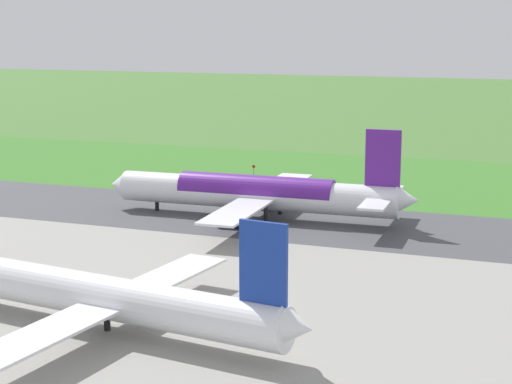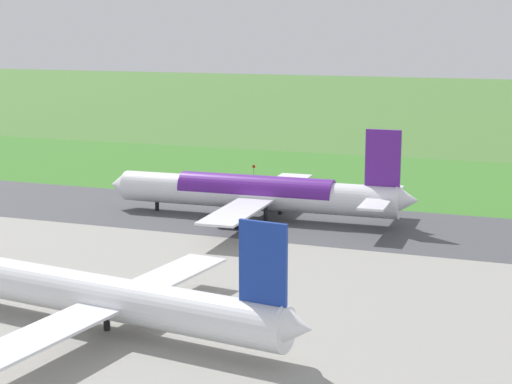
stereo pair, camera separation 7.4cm
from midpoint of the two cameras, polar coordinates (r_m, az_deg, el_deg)
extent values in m
plane|color=#477233|center=(137.92, 3.88, -2.11)|extent=(800.00, 800.00, 0.00)
cube|color=#47474C|center=(137.91, 3.88, -2.10)|extent=(600.00, 28.17, 0.06)
cube|color=gray|center=(87.78, -6.73, -10.05)|extent=(440.00, 110.00, 0.05)
cube|color=#3C782B|center=(170.14, 7.13, 0.39)|extent=(600.00, 80.00, 0.04)
cylinder|color=white|center=(140.06, 0.02, -0.12)|extent=(48.13, 6.64, 5.20)
cone|color=white|center=(149.98, -9.26, 0.49)|extent=(3.15, 5.03, 4.94)
cone|color=white|center=(134.23, 10.27, -0.54)|extent=(3.63, 4.52, 4.42)
cube|color=#591E8C|center=(133.70, 8.64, 2.30)|extent=(5.61, 0.67, 9.00)
cube|color=white|center=(129.51, 8.13, -0.81)|extent=(4.27, 9.12, 0.36)
cube|color=white|center=(140.13, 8.95, 0.08)|extent=(4.27, 9.12, 0.36)
cube|color=white|center=(129.65, -1.11, -1.23)|extent=(6.66, 22.17, 0.35)
cube|color=white|center=(150.12, 1.71, 0.49)|extent=(6.66, 22.17, 0.35)
cylinder|color=#23284C|center=(134.24, -1.61, -1.88)|extent=(4.58, 2.93, 2.80)
cylinder|color=#23284C|center=(148.07, 0.39, -0.63)|extent=(4.58, 2.93, 2.80)
cylinder|color=black|center=(147.26, -6.73, -0.62)|extent=(0.70, 0.70, 3.42)
cylinder|color=black|center=(135.95, 0.68, -1.54)|extent=(0.70, 0.70, 3.42)
cylinder|color=black|center=(143.40, 1.66, -0.87)|extent=(0.70, 0.70, 3.42)
cylinder|color=#591E8C|center=(139.96, 0.02, 0.09)|extent=(26.55, 6.02, 5.23)
cylinder|color=white|center=(90.36, -10.14, -7.05)|extent=(42.59, 10.11, 4.59)
cone|color=white|center=(79.09, 2.85, -9.16)|extent=(3.57, 4.27, 3.90)
cube|color=#19389E|center=(78.80, 0.51, -4.83)|extent=(4.96, 1.09, 7.94)
cube|color=white|center=(82.94, -13.81, -9.15)|extent=(7.80, 19.94, 0.31)
cube|color=white|center=(97.43, -6.21, -5.80)|extent=(7.80, 19.94, 0.31)
cylinder|color=black|center=(91.33, -10.08, -8.84)|extent=(0.71, 0.71, 1.41)
cylinder|color=slate|center=(178.86, -0.14, 1.33)|extent=(0.10, 0.10, 2.02)
cube|color=red|center=(178.66, -0.14, 1.75)|extent=(0.60, 0.04, 0.60)
cone|color=orange|center=(175.77, -2.06, 0.90)|extent=(0.40, 0.40, 0.55)
camera|label=1|loc=(0.04, -89.98, 0.00)|focal=58.90mm
camera|label=2|loc=(0.04, 90.02, 0.00)|focal=58.90mm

